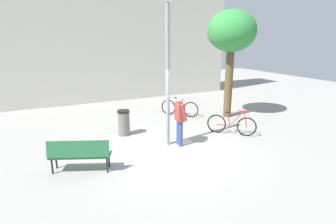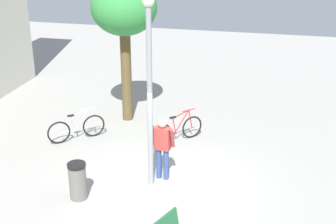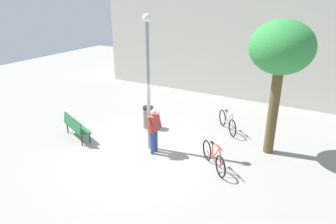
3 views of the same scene
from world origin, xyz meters
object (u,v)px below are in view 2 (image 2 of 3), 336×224
object	(u,v)px
bicycle_red	(177,130)
trash_bin	(78,181)
plaza_tree	(124,11)
bicycle_silver	(77,128)
person_by_lamppost	(162,145)
lamppost	(150,81)

from	to	relation	value
bicycle_red	trash_bin	distance (m)	3.98
trash_bin	plaza_tree	bearing A→B (deg)	3.89
bicycle_silver	plaza_tree	bearing A→B (deg)	-27.98
bicycle_silver	trash_bin	bearing A→B (deg)	-156.08
person_by_lamppost	plaza_tree	bearing A→B (deg)	30.51
bicycle_silver	bicycle_red	bearing A→B (deg)	-79.22
lamppost	plaza_tree	bearing A→B (deg)	25.71
person_by_lamppost	bicycle_red	size ratio (longest dim) A/B	1.26
bicycle_red	trash_bin	bearing A→B (deg)	155.21
lamppost	bicycle_silver	xyz separation A→B (m)	(1.99, 2.89, -2.40)
lamppost	bicycle_red	xyz separation A→B (m)	(2.56, -0.13, -2.40)
plaza_tree	trash_bin	bearing A→B (deg)	-176.11
plaza_tree	trash_bin	size ratio (longest dim) A/B	4.93
person_by_lamppost	bicycle_silver	size ratio (longest dim) A/B	1.19
bicycle_red	plaza_tree	bearing A→B (deg)	56.42
person_by_lamppost	bicycle_silver	bearing A→B (deg)	62.02
person_by_lamppost	trash_bin	bearing A→B (deg)	128.28
lamppost	person_by_lamppost	bearing A→B (deg)	-33.26
bicycle_red	person_by_lamppost	bearing A→B (deg)	-177.66
trash_bin	lamppost	bearing A→B (deg)	-55.66
lamppost	plaza_tree	xyz separation A→B (m)	(3.89, 1.88, 0.87)
bicycle_silver	lamppost	bearing A→B (deg)	-124.56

